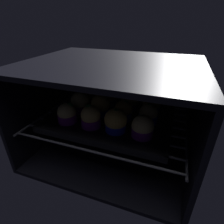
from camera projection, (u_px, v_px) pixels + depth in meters
oven_cavity at (115, 108)px, 70.93cm from camera, size 59.00×47.00×37.00cm
oven_rack at (112, 120)px, 69.01cm from camera, size 54.80×42.00×0.80cm
baking_tray at (112, 117)px, 68.72cm from camera, size 44.04×35.07×2.20cm
muffin_row0_col0 at (67, 114)px, 63.71cm from camera, size 6.81×6.81×7.23cm
muffin_row0_col1 at (91, 117)px, 60.86cm from camera, size 6.81×6.81×8.00cm
muffin_row0_col2 at (116, 121)px, 58.36cm from camera, size 7.49×7.49×8.08cm
muffin_row0_col3 at (143, 127)px, 55.90cm from camera, size 7.00×7.00×7.20cm
muffin_row1_col0 at (80, 103)px, 70.84cm from camera, size 7.35×7.35×7.93cm
muffin_row1_col1 at (101, 106)px, 68.42cm from camera, size 7.49×7.49×7.89cm
muffin_row1_col2 at (123, 111)px, 65.60cm from camera, size 6.81×6.81×7.15cm
muffin_row1_col3 at (148, 114)px, 63.28cm from camera, size 6.81×6.81×7.32cm
muffin_row2_col0 at (90, 95)px, 78.46cm from camera, size 7.14×7.14×7.48cm
muffin_row2_col1 at (109, 98)px, 76.07cm from camera, size 6.81×6.81×7.35cm
muffin_row2_col2 at (130, 101)px, 72.99cm from camera, size 7.34×7.34×7.88cm
muffin_row2_col3 at (151, 104)px, 70.49cm from camera, size 7.09×7.09×7.22cm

